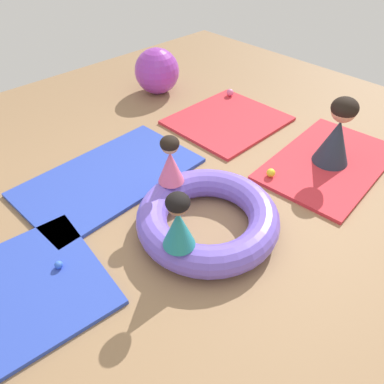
{
  "coord_description": "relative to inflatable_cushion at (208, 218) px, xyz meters",
  "views": [
    {
      "loc": [
        -1.85,
        -1.7,
        2.42
      ],
      "look_at": [
        -0.12,
        0.1,
        0.31
      ],
      "focal_mm": 34.61,
      "sensor_mm": 36.0,
      "label": 1
    }
  ],
  "objects": [
    {
      "name": "gym_mat_far_left",
      "position": [
        1.58,
        1.17,
        -0.12
      ],
      "size": [
        1.36,
        1.21,
        0.04
      ],
      "primitive_type": "cube",
      "rotation": [
        0.0,
        0.0,
        0.01
      ],
      "color": "red",
      "rests_on": "ground"
    },
    {
      "name": "inflatable_cushion",
      "position": [
        0.0,
        0.0,
        0.0
      ],
      "size": [
        1.27,
        1.27,
        0.27
      ],
      "primitive_type": "torus",
      "color": "#7056D1",
      "rests_on": "ground"
    },
    {
      "name": "ground_plane",
      "position": [
        0.12,
        0.1,
        -0.14
      ],
      "size": [
        8.0,
        8.0,
        0.0
      ],
      "primitive_type": "plane",
      "color": "#93704C"
    },
    {
      "name": "gym_mat_near_right",
      "position": [
        -1.59,
        0.51,
        -0.12
      ],
      "size": [
        1.47,
        1.3,
        0.04
      ],
      "primitive_type": "cube",
      "rotation": [
        0.0,
        0.0,
        -0.11
      ],
      "color": "#2D47B7",
      "rests_on": "ground"
    },
    {
      "name": "exercise_ball_large",
      "position": [
        1.5,
        2.49,
        0.18
      ],
      "size": [
        0.64,
        0.64,
        0.64
      ],
      "primitive_type": "sphere",
      "color": "purple",
      "rests_on": "ground"
    },
    {
      "name": "child_in_pink",
      "position": [
        0.01,
        0.49,
        0.37
      ],
      "size": [
        0.34,
        0.34,
        0.48
      ],
      "rotation": [
        0.0,
        0.0,
        2.57
      ],
      "color": "#E5608E",
      "rests_on": "inflatable_cushion"
    },
    {
      "name": "gym_mat_near_left",
      "position": [
        1.69,
        -0.24,
        -0.12
      ],
      "size": [
        1.73,
        1.16,
        0.04
      ],
      "primitive_type": "cube",
      "rotation": [
        0.0,
        0.0,
        0.08
      ],
      "color": "red",
      "rests_on": "ground"
    },
    {
      "name": "play_ball_blue",
      "position": [
        -1.19,
        0.5,
        -0.06
      ],
      "size": [
        0.07,
        0.07,
        0.07
      ],
      "primitive_type": "sphere",
      "color": "blue",
      "rests_on": "gym_mat_near_right"
    },
    {
      "name": "play_ball_yellow",
      "position": [
        1.0,
        0.05,
        -0.05
      ],
      "size": [
        0.09,
        0.09,
        0.09
      ],
      "primitive_type": "sphere",
      "color": "yellow",
      "rests_on": "gym_mat_near_left"
    },
    {
      "name": "gym_mat_front",
      "position": [
        -0.21,
        1.24,
        -0.12
      ],
      "size": [
        1.89,
        1.15,
        0.04
      ],
      "primitive_type": "cube",
      "rotation": [
        0.0,
        0.0,
        0.04
      ],
      "color": "#2D47B7",
      "rests_on": "ground"
    },
    {
      "name": "child_in_teal",
      "position": [
        -0.47,
        -0.14,
        0.38
      ],
      "size": [
        0.36,
        0.36,
        0.5
      ],
      "rotation": [
        0.0,
        0.0,
        0.89
      ],
      "color": "teal",
      "rests_on": "inflatable_cushion"
    },
    {
      "name": "play_ball_pink",
      "position": [
        2.11,
        1.6,
        -0.05
      ],
      "size": [
        0.1,
        0.1,
        0.1
      ],
      "primitive_type": "sphere",
      "color": "pink",
      "rests_on": "gym_mat_far_left"
    },
    {
      "name": "adult_seated",
      "position": [
        1.69,
        -0.24,
        0.27
      ],
      "size": [
        0.51,
        0.51,
        0.75
      ],
      "rotation": [
        0.0,
        0.0,
        1.14
      ],
      "color": "#232D3D",
      "rests_on": "gym_mat_near_left"
    }
  ]
}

